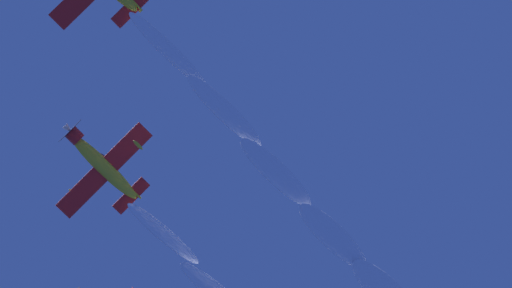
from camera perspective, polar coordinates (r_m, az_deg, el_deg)
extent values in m
ellipsoid|color=gold|center=(70.44, -11.66, 8.24)|extent=(0.75, 1.05, 0.45)
cube|color=red|center=(67.55, -7.83, 8.46)|extent=(3.22, 2.13, 1.55)
cube|color=gold|center=(67.97, -7.56, 8.61)|extent=(1.04, 1.45, 1.28)
ellipsoid|color=gold|center=(72.75, -9.54, -1.42)|extent=(4.59, 7.16, 2.34)
cylinder|color=red|center=(72.52, -11.31, 0.51)|extent=(1.74, 1.62, 1.60)
cone|color=white|center=(72.49, -11.69, 0.93)|extent=(0.96, 1.03, 0.80)
cylinder|color=#3F3F47|center=(72.50, -11.60, 0.83)|extent=(2.87, 1.67, 3.27)
cube|color=red|center=(72.65, -9.49, -1.62)|extent=(8.53, 4.89, 3.79)
ellipsoid|color=gold|center=(69.48, -7.42, -0.06)|extent=(0.74, 1.05, 0.46)
ellipsoid|color=gold|center=(75.95, -11.39, -3.05)|extent=(0.74, 1.05, 0.46)
cube|color=red|center=(73.15, -7.84, -3.23)|extent=(3.26, 2.15, 1.46)
cube|color=gold|center=(73.54, -7.60, -3.03)|extent=(1.00, 1.45, 1.31)
ellipsoid|color=#1E232D|center=(73.04, -9.54, -1.04)|extent=(1.59, 1.94, 1.13)
ellipsoid|color=white|center=(67.50, -5.49, 5.84)|extent=(4.48, 8.06, 2.26)
ellipsoid|color=white|center=(68.19, -1.94, 2.03)|extent=(4.74, 8.21, 2.53)
ellipsoid|color=white|center=(69.26, 1.30, -1.85)|extent=(5.01, 8.36, 2.81)
ellipsoid|color=white|center=(70.99, 4.89, -5.83)|extent=(5.28, 8.50, 3.08)
ellipsoid|color=white|center=(73.88, -5.79, -5.65)|extent=(4.48, 8.06, 2.26)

